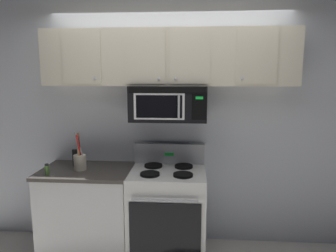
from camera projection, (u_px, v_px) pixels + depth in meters
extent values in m
cube|color=silver|center=(170.00, 122.00, 3.36)|extent=(5.20, 0.10, 2.70)
cube|color=white|center=(168.00, 213.00, 3.15)|extent=(0.76, 0.64, 0.90)
cube|color=black|center=(165.00, 230.00, 2.83)|extent=(0.67, 0.01, 0.52)
cylinder|color=#B7BABF|center=(165.00, 200.00, 2.75)|extent=(0.61, 0.03, 0.03)
cube|color=#B7BABF|center=(169.00, 153.00, 3.33)|extent=(0.76, 0.07, 0.22)
cube|color=#19D83F|center=(169.00, 154.00, 3.30)|extent=(0.10, 0.00, 0.04)
cylinder|color=black|center=(150.00, 174.00, 2.94)|extent=(0.19, 0.19, 0.02)
cylinder|color=black|center=(183.00, 175.00, 2.92)|extent=(0.19, 0.19, 0.02)
cylinder|color=black|center=(153.00, 166.00, 3.22)|extent=(0.19, 0.19, 0.02)
cylinder|color=black|center=(184.00, 166.00, 3.20)|extent=(0.19, 0.19, 0.02)
cube|color=black|center=(168.00, 103.00, 3.08)|extent=(0.76, 0.39, 0.35)
cube|color=black|center=(167.00, 90.00, 2.87)|extent=(0.73, 0.01, 0.06)
cube|color=white|center=(159.00, 107.00, 2.90)|extent=(0.49, 0.01, 0.25)
cube|color=black|center=(159.00, 107.00, 2.90)|extent=(0.44, 0.01, 0.22)
cube|color=black|center=(199.00, 107.00, 2.87)|extent=(0.14, 0.01, 0.25)
cube|color=#19D83F|center=(199.00, 98.00, 2.85)|extent=(0.07, 0.00, 0.03)
cylinder|color=#B7BABF|center=(179.00, 107.00, 2.86)|extent=(0.02, 0.02, 0.23)
cube|color=beige|center=(169.00, 58.00, 3.04)|extent=(2.50, 0.33, 0.55)
cube|color=beige|center=(81.00, 57.00, 2.93)|extent=(0.38, 0.01, 0.51)
sphere|color=#B7BABF|center=(95.00, 79.00, 2.94)|extent=(0.03, 0.03, 0.03)
cube|color=beige|center=(145.00, 57.00, 2.89)|extent=(0.38, 0.01, 0.51)
sphere|color=#B7BABF|center=(159.00, 79.00, 2.90)|extent=(0.03, 0.03, 0.03)
cube|color=beige|center=(190.00, 57.00, 2.86)|extent=(0.38, 0.01, 0.51)
sphere|color=#B7BABF|center=(176.00, 79.00, 2.89)|extent=(0.03, 0.03, 0.03)
cube|color=beige|center=(257.00, 57.00, 2.81)|extent=(0.38, 0.01, 0.51)
sphere|color=#B7BABF|center=(242.00, 79.00, 2.84)|extent=(0.03, 0.03, 0.03)
cube|color=silver|center=(88.00, 212.00, 3.22)|extent=(0.90, 0.62, 0.86)
cube|color=#423D38|center=(86.00, 171.00, 3.15)|extent=(0.93, 0.65, 0.03)
cylinder|color=beige|center=(80.00, 162.00, 3.11)|extent=(0.13, 0.13, 0.15)
cylinder|color=black|center=(80.00, 151.00, 3.09)|extent=(0.04, 0.02, 0.23)
cylinder|color=#BCBCC1|center=(80.00, 147.00, 3.08)|extent=(0.10, 0.02, 0.31)
cylinder|color=olive|center=(79.00, 147.00, 3.08)|extent=(0.03, 0.07, 0.31)
cylinder|color=red|center=(79.00, 148.00, 3.07)|extent=(0.03, 0.09, 0.29)
cylinder|color=silver|center=(78.00, 150.00, 3.11)|extent=(0.03, 0.04, 0.24)
cylinder|color=black|center=(80.00, 149.00, 3.09)|extent=(0.03, 0.10, 0.28)
cylinder|color=tan|center=(78.00, 150.00, 3.07)|extent=(0.03, 0.05, 0.25)
cylinder|color=white|center=(79.00, 160.00, 3.32)|extent=(0.04, 0.04, 0.09)
cylinder|color=#B7BABF|center=(79.00, 155.00, 3.31)|extent=(0.04, 0.04, 0.02)
cylinder|color=black|center=(75.00, 158.00, 3.23)|extent=(0.05, 0.05, 0.18)
cylinder|color=#4C7F33|center=(47.00, 170.00, 2.95)|extent=(0.04, 0.04, 0.09)
cylinder|color=black|center=(47.00, 165.00, 2.94)|extent=(0.04, 0.04, 0.02)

